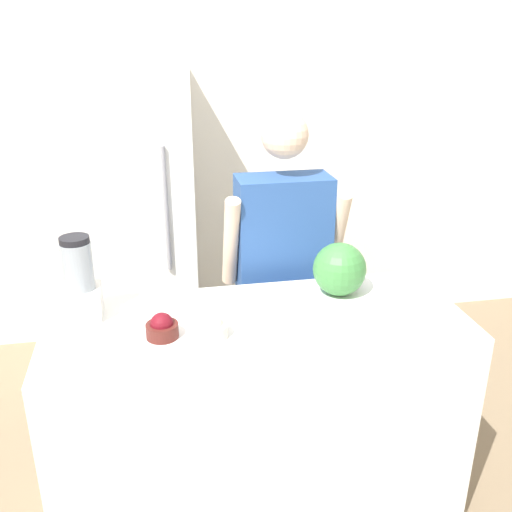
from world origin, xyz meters
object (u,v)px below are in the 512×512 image
refrigerator (126,223)px  person (282,279)px  watermelon (340,269)px  bowl_cream (211,328)px  bowl_cherries (162,328)px  blender (80,282)px

refrigerator → person: refrigerator is taller
watermelon → bowl_cream: 0.62m
bowl_cherries → watermelon: bearing=15.4°
refrigerator → watermelon: (0.89, -1.10, 0.11)m
watermelon → person: bearing=110.7°
refrigerator → watermelon: size_ratio=8.34×
person → refrigerator: bearing=136.3°
person → bowl_cherries: 0.85m
person → watermelon: bearing=-69.3°
blender → bowl_cream: bearing=-28.1°
watermelon → bowl_cherries: bearing=-164.6°
person → watermelon: person is taller
person → watermelon: 0.46m
refrigerator → blender: size_ratio=5.58×
refrigerator → blender: 1.10m
watermelon → blender: bearing=178.9°
refrigerator → bowl_cream: 1.38m
watermelon → bowl_cream: watermelon is taller
bowl_cherries → blender: bearing=143.2°
refrigerator → person: size_ratio=1.13×
watermelon → blender: size_ratio=0.67×
bowl_cream → blender: (-0.47, 0.25, 0.11)m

